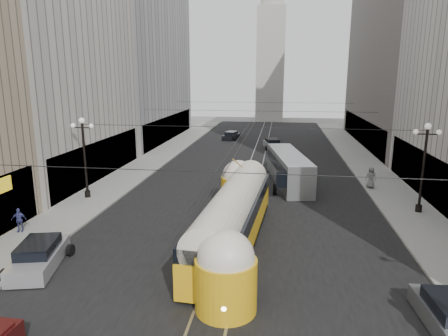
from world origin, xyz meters
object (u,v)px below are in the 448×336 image
(city_bus, at_px, (289,167))
(pedestrian_sidewalk_left, at_px, (19,220))
(pedestrian_sidewalk_right, at_px, (371,177))
(sedan_silver, at_px, (39,256))
(streetcar, at_px, (234,215))

(city_bus, height_order, pedestrian_sidewalk_left, city_bus)
(pedestrian_sidewalk_right, relative_size, pedestrian_sidewalk_left, 1.23)
(sedan_silver, xyz_separation_m, pedestrian_sidewalk_right, (19.95, 17.52, 0.44))
(streetcar, height_order, sedan_silver, streetcar)
(sedan_silver, relative_size, pedestrian_sidewalk_right, 2.58)
(pedestrian_sidewalk_left, bearing_deg, sedan_silver, -63.78)
(pedestrian_sidewalk_right, distance_m, pedestrian_sidewalk_left, 27.40)
(pedestrian_sidewalk_right, bearing_deg, streetcar, 50.90)
(streetcar, distance_m, pedestrian_sidewalk_left, 13.45)
(streetcar, xyz_separation_m, pedestrian_sidewalk_left, (-13.42, -0.44, -0.85))
(sedan_silver, distance_m, pedestrian_sidewalk_left, 5.61)
(city_bus, height_order, pedestrian_sidewalk_right, city_bus)
(sedan_silver, bearing_deg, pedestrian_sidewalk_right, 41.29)
(pedestrian_sidewalk_right, xyz_separation_m, pedestrian_sidewalk_left, (-23.85, -13.49, -0.18))
(city_bus, relative_size, pedestrian_sidewalk_right, 6.01)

